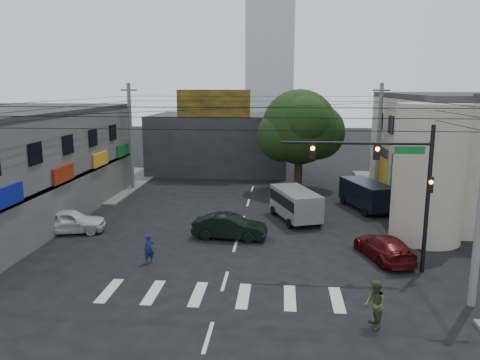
# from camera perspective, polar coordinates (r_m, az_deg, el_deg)

# --- Properties ---
(ground) EXTENTS (160.00, 160.00, 0.00)m
(ground) POSITION_cam_1_polar(r_m,az_deg,el_deg) (25.10, -1.01, -9.49)
(ground) COLOR black
(ground) RESTS_ON ground
(sidewalk_far_left) EXTENTS (16.00, 16.00, 0.15)m
(sidewalk_far_left) POSITION_cam_1_polar(r_m,az_deg,el_deg) (46.98, -20.88, -0.24)
(sidewalk_far_left) COLOR #514F4C
(sidewalk_far_left) RESTS_ON ground
(sidewalk_far_right) EXTENTS (16.00, 16.00, 0.15)m
(sidewalk_far_right) POSITION_cam_1_polar(r_m,az_deg,el_deg) (44.99, 25.14, -1.06)
(sidewalk_far_right) COLOR #514F4C
(sidewalk_far_right) RESTS_ON ground
(corner_column) EXTENTS (4.00, 4.00, 8.00)m
(corner_column) POSITION_cam_1_polar(r_m,az_deg,el_deg) (29.01, 22.02, 0.75)
(corner_column) COLOR gray
(corner_column) RESTS_ON ground
(building_far) EXTENTS (14.00, 10.00, 6.00)m
(building_far) POSITION_cam_1_polar(r_m,az_deg,el_deg) (50.10, -2.39, 4.58)
(building_far) COLOR #232326
(building_far) RESTS_ON ground
(billboard) EXTENTS (7.00, 0.30, 2.60)m
(billboard) POSITION_cam_1_polar(r_m,az_deg,el_deg) (44.92, -3.26, 9.29)
(billboard) COLOR olive
(billboard) RESTS_ON building_far
(tower_distant) EXTENTS (9.00, 9.00, 44.00)m
(tower_distant) POSITION_cam_1_polar(r_m,az_deg,el_deg) (94.25, 3.78, 19.35)
(tower_distant) COLOR silver
(tower_distant) RESTS_ON ground
(street_tree) EXTENTS (6.40, 6.40, 8.70)m
(street_tree) POSITION_cam_1_polar(r_m,az_deg,el_deg) (40.48, 7.25, 6.39)
(street_tree) COLOR black
(street_tree) RESTS_ON ground
(traffic_gantry) EXTENTS (7.10, 0.35, 7.20)m
(traffic_gantry) POSITION_cam_1_polar(r_m,az_deg,el_deg) (23.29, 18.18, 0.64)
(traffic_gantry) COLOR black
(traffic_gantry) RESTS_ON ground
(utility_pole_far_left) EXTENTS (0.32, 0.32, 9.20)m
(utility_pole_far_left) POSITION_cam_1_polar(r_m,az_deg,el_deg) (41.64, -13.18, 5.11)
(utility_pole_far_left) COLOR #59595B
(utility_pole_far_left) RESTS_ON ground
(utility_pole_far_right) EXTENTS (0.32, 0.32, 9.20)m
(utility_pole_far_right) POSITION_cam_1_polar(r_m,az_deg,el_deg) (40.34, 16.56, 4.75)
(utility_pole_far_right) COLOR #59595B
(utility_pole_far_right) RESTS_ON ground
(dark_sedan) EXTENTS (2.43, 4.69, 1.44)m
(dark_sedan) POSITION_cam_1_polar(r_m,az_deg,el_deg) (27.98, -1.27, -5.70)
(dark_sedan) COLOR black
(dark_sedan) RESTS_ON ground
(white_compact) EXTENTS (3.64, 5.13, 1.49)m
(white_compact) POSITION_cam_1_polar(r_m,az_deg,el_deg) (30.85, -20.14, -4.73)
(white_compact) COLOR silver
(white_compact) RESTS_ON ground
(maroon_sedan) EXTENTS (4.18, 5.40, 1.29)m
(maroon_sedan) POSITION_cam_1_polar(r_m,az_deg,el_deg) (25.88, 17.15, -7.84)
(maroon_sedan) COLOR #470A0B
(maroon_sedan) RESTS_ON ground
(silver_minivan) EXTENTS (6.12, 5.10, 2.08)m
(silver_minivan) POSITION_cam_1_polar(r_m,az_deg,el_deg) (31.77, 6.76, -3.09)
(silver_minivan) COLOR gray
(silver_minivan) RESTS_ON ground
(navy_van) EXTENTS (6.31, 5.02, 2.06)m
(navy_van) POSITION_cam_1_polar(r_m,az_deg,el_deg) (35.49, 15.15, -1.89)
(navy_van) COLOR black
(navy_van) RESTS_ON ground
(traffic_officer) EXTENTS (0.88, 0.87, 1.51)m
(traffic_officer) POSITION_cam_1_polar(r_m,az_deg,el_deg) (24.60, -11.02, -8.27)
(traffic_officer) COLOR #131F45
(traffic_officer) RESTS_ON ground
(pedestrian_olive) EXTENTS (1.06, 0.91, 1.88)m
(pedestrian_olive) POSITION_cam_1_polar(r_m,az_deg,el_deg) (18.73, 16.10, -14.39)
(pedestrian_olive) COLOR #3C4A22
(pedestrian_olive) RESTS_ON ground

